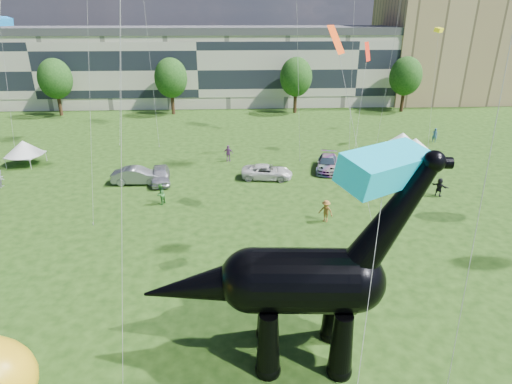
{
  "coord_description": "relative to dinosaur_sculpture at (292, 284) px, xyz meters",
  "views": [
    {
      "loc": [
        -2.11,
        -17.08,
        15.71
      ],
      "look_at": [
        -0.8,
        8.0,
        5.0
      ],
      "focal_mm": 30.0,
      "sensor_mm": 36.0,
      "label": 1
    }
  ],
  "objects": [
    {
      "name": "ground",
      "position": [
        -0.39,
        0.81,
        -4.14
      ],
      "size": [
        220.0,
        220.0,
        0.0
      ],
      "primitive_type": "plane",
      "color": "#16330C",
      "rests_on": "ground"
    },
    {
      "name": "terrace_row",
      "position": [
        -8.39,
        62.81,
        1.86
      ],
      "size": [
        78.0,
        11.0,
        12.0
      ],
      "primitive_type": "cube",
      "color": "beige",
      "rests_on": "ground"
    },
    {
      "name": "apartment_block",
      "position": [
        39.61,
        65.81,
        6.86
      ],
      "size": [
        28.0,
        18.0,
        22.0
      ],
      "primitive_type": "cube",
      "color": "tan",
      "rests_on": "ground"
    },
    {
      "name": "tree_far_left",
      "position": [
        -30.39,
        53.81,
        2.15
      ],
      "size": [
        5.2,
        5.2,
        9.44
      ],
      "color": "#382314",
      "rests_on": "ground"
    },
    {
      "name": "tree_mid_left",
      "position": [
        -12.39,
        53.81,
        2.15
      ],
      "size": [
        5.2,
        5.2,
        9.44
      ],
      "color": "#382314",
      "rests_on": "ground"
    },
    {
      "name": "tree_mid_right",
      "position": [
        7.61,
        53.81,
        2.15
      ],
      "size": [
        5.2,
        5.2,
        9.44
      ],
      "color": "#382314",
      "rests_on": "ground"
    },
    {
      "name": "tree_far_right",
      "position": [
        25.61,
        53.81,
        2.15
      ],
      "size": [
        5.2,
        5.2,
        9.44
      ],
      "color": "#382314",
      "rests_on": "ground"
    },
    {
      "name": "dinosaur_sculpture",
      "position": [
        0.0,
        0.0,
        0.0
      ],
      "size": [
        13.43,
        3.89,
        10.97
      ],
      "rotation": [
        0.0,
        0.0,
        -0.07
      ],
      "color": "black",
      "rests_on": "ground"
    },
    {
      "name": "car_silver",
      "position": [
        -9.84,
        23.43,
        -3.37
      ],
      "size": [
        2.45,
        4.74,
        1.54
      ],
      "primitive_type": "imported",
      "rotation": [
        0.0,
        0.0,
        0.14
      ],
      "color": "silver",
      "rests_on": "ground"
    },
    {
      "name": "car_grey",
      "position": [
        -12.02,
        23.3,
        -3.33
      ],
      "size": [
        4.96,
        1.81,
        1.62
      ],
      "primitive_type": "imported",
      "rotation": [
        0.0,
        0.0,
        1.55
      ],
      "color": "slate",
      "rests_on": "ground"
    },
    {
      "name": "car_white",
      "position": [
        0.71,
        23.95,
        -3.43
      ],
      "size": [
        5.35,
        2.98,
        1.42
      ],
      "primitive_type": "imported",
      "rotation": [
        0.0,
        0.0,
        1.44
      ],
      "color": "silver",
      "rests_on": "ground"
    },
    {
      "name": "car_dark",
      "position": [
        7.28,
        26.09,
        -3.38
      ],
      "size": [
        3.39,
        5.6,
        1.52
      ],
      "primitive_type": "imported",
      "rotation": [
        0.0,
        0.0,
        -0.26
      ],
      "color": "#595960",
      "rests_on": "ground"
    },
    {
      "name": "gazebo_near",
      "position": [
        17.22,
        27.77,
        -2.11
      ],
      "size": [
        4.91,
        4.91,
        2.89
      ],
      "rotation": [
        0.0,
        0.0,
        -0.21
      ],
      "color": "white",
      "rests_on": "ground"
    },
    {
      "name": "gazebo_far",
      "position": [
        16.99,
        30.84,
        -2.26
      ],
      "size": [
        4.19,
        4.19,
        2.67
      ],
      "rotation": [
        0.0,
        0.0,
        -0.1
      ],
      "color": "white",
      "rests_on": "ground"
    },
    {
      "name": "gazebo_left",
      "position": [
        -25.41,
        29.54,
        -2.22
      ],
      "size": [
        4.54,
        4.54,
        2.73
      ],
      "rotation": [
        0.0,
        0.0,
        -0.18
      ],
      "color": "silver",
      "rests_on": "ground"
    },
    {
      "name": "visitors",
      "position": [
        -2.17,
        17.12,
        -3.24
      ],
      "size": [
        48.95,
        42.27,
        1.88
      ],
      "color": "#A08150",
      "rests_on": "ground"
    }
  ]
}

